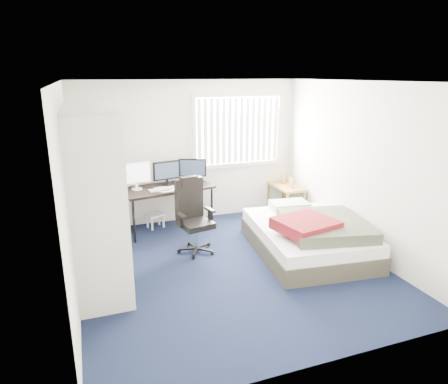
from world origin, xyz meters
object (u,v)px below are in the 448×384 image
nightstand (286,189)px  office_chair (194,223)px  bed (309,235)px  desk (167,185)px

nightstand → office_chair: bearing=-154.9°
office_chair → bed: size_ratio=0.53×
desk → nightstand: 2.28m
desk → office_chair: size_ratio=1.43×
desk → bed: desk is taller
office_chair → bed: office_chair is taller
desk → nightstand: bearing=-1.3°
desk → bed: bearing=-43.9°
desk → bed: 2.51m
nightstand → bed: (-0.49, -1.65, -0.23)m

